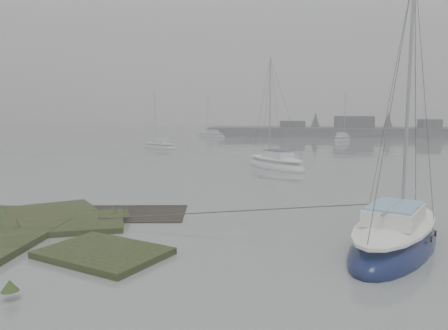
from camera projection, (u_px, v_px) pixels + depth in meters
The scene contains 7 objects.
ground at pixel (211, 154), 43.02m from camera, with size 160.00×160.00×0.00m, color slate.
far_shoreline at pixel (395, 131), 72.06m from camera, with size 60.00×8.00×4.15m.
sailboat_main at pixel (395, 240), 13.50m from camera, with size 5.05×6.80×9.27m.
sailboat_white at pixel (276, 165), 32.18m from camera, with size 5.31×6.24×8.79m.
sailboat_far_a at pixel (160, 147), 48.78m from camera, with size 4.86×4.02×6.79m.
sailboat_far_b at pixel (342, 139), 60.89m from camera, with size 3.81×5.38×7.29m.
sailboat_far_c at pixel (211, 136), 69.78m from camera, with size 5.34×4.04×7.30m.
Camera 1 is at (5.14, -12.54, 4.27)m, focal length 35.00 mm.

